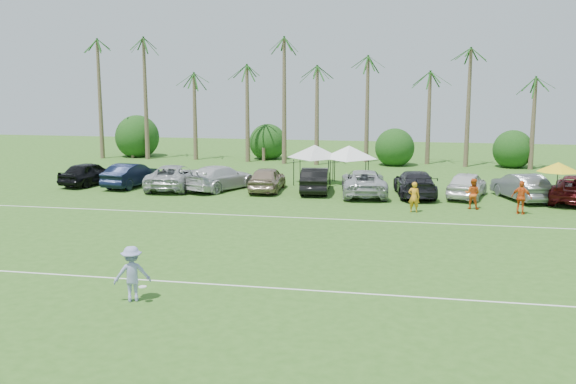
# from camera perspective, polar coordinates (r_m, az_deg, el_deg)

# --- Properties ---
(ground) EXTENTS (120.00, 120.00, 0.00)m
(ground) POSITION_cam_1_polar(r_m,az_deg,el_deg) (22.24, -9.62, -9.58)
(ground) COLOR #315F1C
(ground) RESTS_ON ground
(field_lines) EXTENTS (80.00, 12.10, 0.01)m
(field_lines) POSITION_cam_1_polar(r_m,az_deg,el_deg) (29.53, -4.15, -4.57)
(field_lines) COLOR white
(field_lines) RESTS_ON ground
(palm_tree_0) EXTENTS (2.40, 2.40, 8.90)m
(palm_tree_0) POSITION_cam_1_polar(r_m,az_deg,el_deg) (64.73, -16.35, 9.58)
(palm_tree_0) COLOR brown
(palm_tree_0) RESTS_ON ground
(palm_tree_1) EXTENTS (2.40, 2.40, 9.90)m
(palm_tree_1) POSITION_cam_1_polar(r_m,az_deg,el_deg) (62.61, -12.25, 10.56)
(palm_tree_1) COLOR brown
(palm_tree_1) RESTS_ON ground
(palm_tree_2) EXTENTS (2.40, 2.40, 10.90)m
(palm_tree_2) POSITION_cam_1_polar(r_m,az_deg,el_deg) (60.84, -7.86, 11.52)
(palm_tree_2) COLOR brown
(palm_tree_2) RESTS_ON ground
(palm_tree_3) EXTENTS (2.40, 2.40, 11.90)m
(palm_tree_3) POSITION_cam_1_polar(r_m,az_deg,el_deg) (59.71, -4.15, 12.44)
(palm_tree_3) COLOR brown
(palm_tree_3) RESTS_ON ground
(palm_tree_4) EXTENTS (2.40, 2.40, 8.90)m
(palm_tree_4) POSITION_cam_1_polar(r_m,az_deg,el_deg) (58.73, -0.29, 9.98)
(palm_tree_4) COLOR brown
(palm_tree_4) RESTS_ON ground
(palm_tree_5) EXTENTS (2.40, 2.40, 9.90)m
(palm_tree_5) POSITION_cam_1_polar(r_m,az_deg,el_deg) (58.09, 3.65, 10.83)
(palm_tree_5) COLOR brown
(palm_tree_5) RESTS_ON ground
(palm_tree_6) EXTENTS (2.40, 2.40, 10.90)m
(palm_tree_6) POSITION_cam_1_polar(r_m,az_deg,el_deg) (57.72, 7.68, 11.62)
(palm_tree_6) COLOR brown
(palm_tree_6) RESTS_ON ground
(palm_tree_7) EXTENTS (2.40, 2.40, 11.90)m
(palm_tree_7) POSITION_cam_1_polar(r_m,az_deg,el_deg) (57.65, 11.76, 12.35)
(palm_tree_7) COLOR brown
(palm_tree_7) RESTS_ON ground
(palm_tree_8) EXTENTS (2.40, 2.40, 8.90)m
(palm_tree_8) POSITION_cam_1_polar(r_m,az_deg,el_deg) (57.84, 16.70, 9.58)
(palm_tree_8) COLOR brown
(palm_tree_8) RESTS_ON ground
(palm_tree_9) EXTENTS (2.40, 2.40, 9.90)m
(palm_tree_9) POSITION_cam_1_polar(r_m,az_deg,el_deg) (58.53, 21.69, 10.16)
(palm_tree_9) COLOR brown
(palm_tree_9) RESTS_ON ground
(bush_tree_0) EXTENTS (4.00, 4.00, 4.00)m
(bush_tree_0) POSITION_cam_1_polar(r_m,az_deg,el_deg) (64.56, -13.32, 4.66)
(bush_tree_0) COLOR brown
(bush_tree_0) RESTS_ON ground
(bush_tree_1) EXTENTS (4.00, 4.00, 4.00)m
(bush_tree_1) POSITION_cam_1_polar(r_m,az_deg,el_deg) (60.39, -1.97, 4.58)
(bush_tree_1) COLOR brown
(bush_tree_1) RESTS_ON ground
(bush_tree_2) EXTENTS (4.00, 4.00, 4.00)m
(bush_tree_2) POSITION_cam_1_polar(r_m,az_deg,el_deg) (58.87, 9.52, 4.31)
(bush_tree_2) COLOR brown
(bush_tree_2) RESTS_ON ground
(bush_tree_3) EXTENTS (4.00, 4.00, 4.00)m
(bush_tree_3) POSITION_cam_1_polar(r_m,az_deg,el_deg) (59.45, 19.22, 3.95)
(bush_tree_3) COLOR brown
(bush_tree_3) RESTS_ON ground
(sideline_player_a) EXTENTS (0.67, 0.48, 1.74)m
(sideline_player_a) POSITION_cam_1_polar(r_m,az_deg,el_deg) (36.89, 11.14, -0.45)
(sideline_player_a) COLOR orange
(sideline_player_a) RESTS_ON ground
(sideline_player_b) EXTENTS (1.02, 0.89, 1.79)m
(sideline_player_b) POSITION_cam_1_polar(r_m,az_deg,el_deg) (38.67, 16.08, -0.15)
(sideline_player_b) COLOR #DD5418
(sideline_player_b) RESTS_ON ground
(sideline_player_c) EXTENTS (1.20, 0.88, 1.89)m
(sideline_player_c) POSITION_cam_1_polar(r_m,az_deg,el_deg) (37.95, 20.04, -0.47)
(sideline_player_c) COLOR #E15319
(sideline_player_c) RESTS_ON ground
(canopy_tent_left) EXTENTS (4.04, 4.04, 3.27)m
(canopy_tent_left) POSITION_cam_1_polar(r_m,az_deg,el_deg) (46.26, 2.40, 4.20)
(canopy_tent_left) COLOR black
(canopy_tent_left) RESTS_ON ground
(canopy_tent_right) EXTENTS (4.03, 4.03, 3.27)m
(canopy_tent_right) POSITION_cam_1_polar(r_m,az_deg,el_deg) (45.93, 5.46, 4.12)
(canopy_tent_right) COLOR black
(canopy_tent_right) RESTS_ON ground
(market_umbrella) EXTENTS (2.43, 2.43, 2.71)m
(market_umbrella) POSITION_cam_1_polar(r_m,az_deg,el_deg) (40.31, 22.89, 2.07)
(market_umbrella) COLOR black
(market_umbrella) RESTS_ON ground
(frisbee_player) EXTENTS (1.41, 1.16, 1.90)m
(frisbee_player) POSITION_cam_1_polar(r_m,az_deg,el_deg) (22.35, -13.69, -7.07)
(frisbee_player) COLOR #8E93C9
(frisbee_player) RESTS_ON ground
(parked_car_0) EXTENTS (3.01, 5.21, 1.67)m
(parked_car_0) POSITION_cam_1_polar(r_m,az_deg,el_deg) (47.89, -17.24, 1.59)
(parked_car_0) COLOR black
(parked_car_0) RESTS_ON ground
(parked_car_1) EXTENTS (2.48, 5.27, 1.67)m
(parked_car_1) POSITION_cam_1_polar(r_m,az_deg,el_deg) (46.31, -13.76, 1.49)
(parked_car_1) COLOR black
(parked_car_1) RESTS_ON ground
(parked_car_2) EXTENTS (3.30, 6.23, 1.67)m
(parked_car_2) POSITION_cam_1_polar(r_m,az_deg,el_deg) (44.79, -10.12, 1.34)
(parked_car_2) COLOR #AAACAF
(parked_car_2) RESTS_ON ground
(parked_car_3) EXTENTS (4.41, 6.21, 1.67)m
(parked_car_3) POSITION_cam_1_polar(r_m,az_deg,el_deg) (43.98, -6.03, 1.28)
(parked_car_3) COLOR silver
(parked_car_3) RESTS_ON ground
(parked_car_4) EXTENTS (2.15, 4.97, 1.67)m
(parked_car_4) POSITION_cam_1_polar(r_m,az_deg,el_deg) (43.21, -1.86, 1.18)
(parked_car_4) COLOR gray
(parked_car_4) RESTS_ON ground
(parked_car_5) EXTENTS (2.24, 5.21, 1.67)m
(parked_car_5) POSITION_cam_1_polar(r_m,az_deg,el_deg) (42.77, 2.45, 1.09)
(parked_car_5) COLOR black
(parked_car_5) RESTS_ON ground
(parked_car_6) EXTENTS (3.50, 6.31, 1.67)m
(parked_car_6) POSITION_cam_1_polar(r_m,az_deg,el_deg) (41.93, 6.76, 0.85)
(parked_car_6) COLOR #A7AAAD
(parked_car_6) RESTS_ON ground
(parked_car_7) EXTENTS (3.06, 6.00, 1.67)m
(parked_car_7) POSITION_cam_1_polar(r_m,az_deg,el_deg) (42.07, 11.21, 0.76)
(parked_car_7) COLOR black
(parked_car_7) RESTS_ON ground
(parked_car_8) EXTENTS (3.14, 5.24, 1.67)m
(parked_car_8) POSITION_cam_1_polar(r_m,az_deg,el_deg) (42.36, 15.62, 0.64)
(parked_car_8) COLOR silver
(parked_car_8) RESTS_ON ground
(parked_car_9) EXTENTS (3.34, 5.37, 1.67)m
(parked_car_9) POSITION_cam_1_polar(r_m,az_deg,el_deg) (42.55, 20.02, 0.45)
(parked_car_9) COLOR slate
(parked_car_9) RESTS_ON ground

